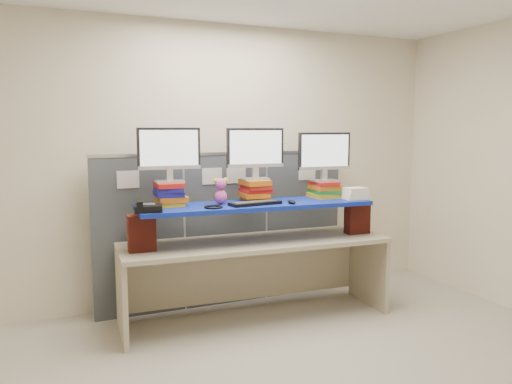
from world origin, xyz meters
name	(u,v)px	position (x,y,z in m)	size (l,w,h in m)	color
room	(317,183)	(0.00, 0.00, 1.40)	(5.00, 4.00, 2.80)	beige
cubicle_partition	(226,228)	(0.00, 1.78, 0.77)	(2.60, 0.06, 1.53)	#3F454B
desk	(256,256)	(0.10, 1.25, 0.59)	(2.48, 0.85, 0.74)	#B6A98B
brick_pier_left	(142,233)	(-0.93, 1.26, 0.90)	(0.23, 0.12, 0.31)	maroon
brick_pier_right	(357,218)	(1.12, 1.15, 0.90)	(0.23, 0.12, 0.31)	maroon
blue_board	(256,205)	(0.10, 1.25, 1.07)	(2.12, 0.53, 0.04)	navy
book_stack_left	(169,194)	(-0.65, 1.42, 1.19)	(0.28, 0.32, 0.20)	#BA9619
book_stack_center	(255,190)	(0.14, 1.37, 1.19)	(0.28, 0.31, 0.20)	#B95D11
book_stack_right	(324,190)	(0.86, 1.33, 1.17)	(0.26, 0.32, 0.16)	#BA9619
monitor_left	(169,151)	(-0.65, 1.41, 1.56)	(0.54, 0.16, 0.47)	#B8B8BE
monitor_center	(255,150)	(0.14, 1.37, 1.56)	(0.54, 0.16, 0.47)	#B8B8BE
monitor_right	(324,154)	(0.85, 1.33, 1.52)	(0.54, 0.16, 0.47)	#B8B8BE
keyboard	(255,203)	(0.05, 1.16, 1.10)	(0.48, 0.21, 0.03)	black
mouse	(292,202)	(0.37, 1.08, 1.11)	(0.06, 0.11, 0.03)	black
desk_phone	(147,207)	(-0.89, 1.17, 1.12)	(0.25, 0.23, 0.09)	black
headset	(213,207)	(-0.34, 1.14, 1.10)	(0.16, 0.16, 0.02)	black
plush_toy	(221,191)	(-0.21, 1.32, 1.21)	(0.14, 0.10, 0.23)	#D04F97
binder_stack	(355,194)	(1.07, 1.11, 1.14)	(0.24, 0.19, 0.11)	#EBE7C8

